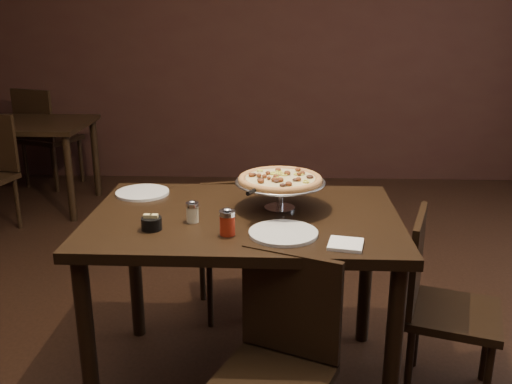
{
  "coord_description": "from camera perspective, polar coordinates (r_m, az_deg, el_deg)",
  "views": [
    {
      "loc": [
        0.05,
        -2.26,
        1.68
      ],
      "look_at": [
        -0.04,
        0.1,
        0.92
      ],
      "focal_mm": 40.0,
      "sensor_mm": 36.0,
      "label": 1
    }
  ],
  "objects": [
    {
      "name": "plate_left",
      "position": [
        2.8,
        -11.28,
        -0.06
      ],
      "size": [
        0.25,
        0.25,
        0.01
      ],
      "primitive_type": "cylinder",
      "color": "silver",
      "rests_on": "dining_table"
    },
    {
      "name": "serving_spatula",
      "position": [
        2.36,
        -0.22,
        0.1
      ],
      "size": [
        0.14,
        0.14,
        0.02
      ],
      "rotation": [
        0.0,
        0.0,
        -0.4
      ],
      "color": "#B5B5BC",
      "rests_on": "pizza_stand"
    },
    {
      "name": "chair_far",
      "position": [
        3.17,
        -2.14,
        -4.96
      ],
      "size": [
        0.48,
        0.48,
        0.84
      ],
      "rotation": [
        0.0,
        0.0,
        3.4
      ],
      "color": "black",
      "rests_on": "ground"
    },
    {
      "name": "packet_caddy",
      "position": [
        2.33,
        -10.41,
        -3.07
      ],
      "size": [
        0.08,
        0.08,
        0.06
      ],
      "rotation": [
        0.0,
        0.0,
        -0.0
      ],
      "color": "black",
      "rests_on": "dining_table"
    },
    {
      "name": "background_table",
      "position": [
        5.36,
        -22.75,
        5.42
      ],
      "size": [
        1.22,
        0.82,
        0.77
      ],
      "color": "black",
      "rests_on": "ground"
    },
    {
      "name": "pepper_flake_shaker",
      "position": [
        2.23,
        -2.88,
        -3.02
      ],
      "size": [
        0.06,
        0.06,
        0.11
      ],
      "color": "maroon",
      "rests_on": "dining_table"
    },
    {
      "name": "room",
      "position": [
        2.3,
        2.6,
        10.81
      ],
      "size": [
        6.04,
        7.04,
        2.84
      ],
      "color": "black",
      "rests_on": "ground"
    },
    {
      "name": "chair_near",
      "position": [
        2.17,
        2.25,
        -16.46
      ],
      "size": [
        0.52,
        0.52,
        0.84
      ],
      "rotation": [
        0.0,
        0.0,
        -0.41
      ],
      "color": "black",
      "rests_on": "ground"
    },
    {
      "name": "bg_chair_far",
      "position": [
        5.93,
        -20.37,
        5.47
      ],
      "size": [
        0.59,
        0.59,
        0.98
      ],
      "rotation": [
        0.0,
        0.0,
        2.78
      ],
      "color": "black",
      "rests_on": "ground"
    },
    {
      "name": "plate_near",
      "position": [
        2.25,
        2.75,
        -4.11
      ],
      "size": [
        0.27,
        0.27,
        0.01
      ],
      "primitive_type": "cylinder",
      "color": "silver",
      "rests_on": "dining_table"
    },
    {
      "name": "pizza_stand",
      "position": [
        2.5,
        2.44,
        1.23
      ],
      "size": [
        0.4,
        0.4,
        0.16
      ],
      "color": "#B5B5BC",
      "rests_on": "dining_table"
    },
    {
      "name": "napkin_stack",
      "position": [
        2.17,
        8.96,
        -5.19
      ],
      "size": [
        0.15,
        0.15,
        0.01
      ],
      "primitive_type": "cube",
      "rotation": [
        0.0,
        0.0,
        -0.21
      ],
      "color": "white",
      "rests_on": "dining_table"
    },
    {
      "name": "chair_side",
      "position": [
        2.68,
        17.85,
        -10.21
      ],
      "size": [
        0.5,
        0.5,
        0.84
      ],
      "rotation": [
        0.0,
        0.0,
        1.25
      ],
      "color": "black",
      "rests_on": "ground"
    },
    {
      "name": "parmesan_shaker",
      "position": [
        2.38,
        -6.38,
        -1.97
      ],
      "size": [
        0.05,
        0.05,
        0.09
      ],
      "color": "beige",
      "rests_on": "dining_table"
    },
    {
      "name": "dining_table",
      "position": [
        2.51,
        -1.19,
        -4.64
      ],
      "size": [
        1.34,
        0.9,
        0.84
      ],
      "rotation": [
        0.0,
        0.0,
        -0.01
      ],
      "color": "black",
      "rests_on": "ground"
    }
  ]
}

